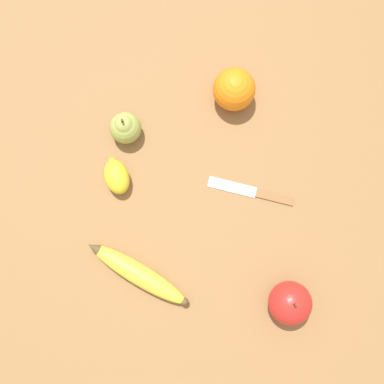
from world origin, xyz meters
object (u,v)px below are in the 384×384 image
(banana, at_px, (137,273))
(pear, at_px, (125,127))
(apple, at_px, (290,303))
(paring_knife, at_px, (254,192))
(orange, at_px, (234,89))
(lemon, at_px, (117,177))

(banana, bearing_deg, pear, -54.01)
(pear, distance_m, apple, 0.47)
(paring_knife, bearing_deg, apple, -150.94)
(orange, height_order, pear, orange)
(banana, xyz_separation_m, apple, (0.22, -0.20, 0.02))
(pear, distance_m, paring_knife, 0.29)
(paring_knife, bearing_deg, banana, 139.27)
(orange, bearing_deg, pear, 167.08)
(banana, height_order, lemon, lemon)
(banana, xyz_separation_m, lemon, (0.06, 0.19, 0.00))
(pear, bearing_deg, apple, -79.59)
(banana, height_order, apple, apple)
(pear, bearing_deg, banana, -116.64)
(pear, relative_size, paring_knife, 0.58)
(pear, xyz_separation_m, apple, (0.08, -0.46, 0.00))
(banana, distance_m, paring_knife, 0.28)
(banana, relative_size, paring_knife, 1.48)
(banana, bearing_deg, lemon, -46.46)
(apple, bearing_deg, lemon, 111.37)
(orange, bearing_deg, paring_knife, -111.04)
(apple, relative_size, paring_knife, 0.61)
(orange, distance_m, apple, 0.43)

